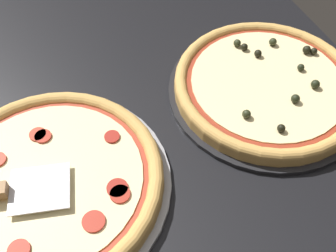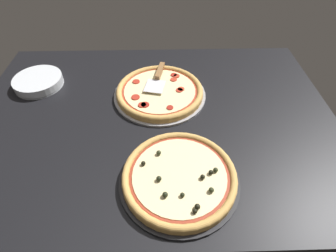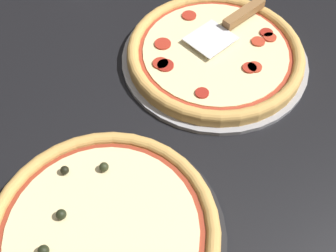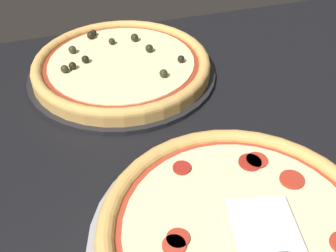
{
  "view_description": "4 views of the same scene",
  "coord_description": "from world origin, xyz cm",
  "views": [
    {
      "loc": [
        35.32,
        -6.91,
        59.24
      ],
      "look_at": [
        -5.84,
        8.95,
        3.0
      ],
      "focal_mm": 42.0,
      "sensor_mm": 36.0,
      "label": 1
    },
    {
      "loc": [
        -3.99,
        79.08,
        74.13
      ],
      "look_at": [
        -5.84,
        8.95,
        3.0
      ],
      "focal_mm": 28.0,
      "sensor_mm": 36.0,
      "label": 2
    },
    {
      "loc": [
        -30.11,
        43.95,
        62.39
      ],
      "look_at": [
        -5.84,
        8.95,
        3.0
      ],
      "focal_mm": 42.0,
      "sensor_mm": 36.0,
      "label": 3
    },
    {
      "loc": [
        -21.23,
        -39.51,
        46.01
      ],
      "look_at": [
        -5.84,
        8.95,
        3.0
      ],
      "focal_mm": 42.0,
      "sensor_mm": 36.0,
      "label": 4
    }
  ],
  "objects": [
    {
      "name": "pizza_pan_front",
      "position": [
        -2.76,
        -13.49,
        0.5
      ],
      "size": [
        40.9,
        40.9,
        1.0
      ],
      "primitive_type": "cylinder",
      "color": "#939399",
      "rests_on": "ground_plane"
    },
    {
      "name": "pizza_back",
      "position": [
        -8.94,
        31.41,
        2.67
      ],
      "size": [
        37.16,
        37.16,
        4.23
      ],
      "color": "tan",
      "rests_on": "pizza_pan_back"
    },
    {
      "name": "ground_plane",
      "position": [
        0.0,
        0.0,
        -1.8
      ],
      "size": [
        150.53,
        108.37,
        3.6
      ],
      "primitive_type": "cube",
      "color": "black"
    },
    {
      "name": "pizza_pan_back",
      "position": [
        -8.93,
        31.39,
        0.5
      ],
      "size": [
        39.54,
        39.54,
        1.0
      ],
      "primitive_type": "cylinder",
      "color": "black",
      "rests_on": "ground_plane"
    },
    {
      "name": "pizza_front",
      "position": [
        -2.76,
        -13.48,
        2.43
      ],
      "size": [
        38.45,
        38.45,
        3.03
      ],
      "color": "tan",
      "rests_on": "pizza_pan_front"
    }
  ]
}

